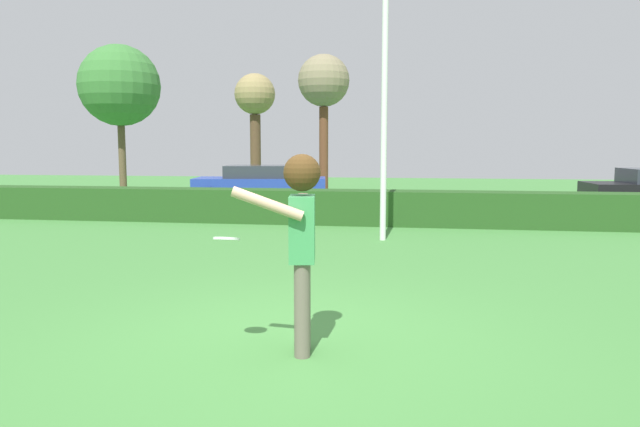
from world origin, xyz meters
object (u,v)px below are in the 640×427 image
person (301,229)px  maple_tree (255,101)px  lamppost (385,48)px  frisbee (226,239)px  parked_car_blue (261,183)px  birch_tree (120,86)px  bare_elm_tree (324,84)px

person → maple_tree: bearing=106.4°
lamppost → maple_tree: bearing=116.4°
maple_tree → frisbee: bearing=-75.5°
frisbee → maple_tree: (-4.74, 18.37, 2.62)m
parked_car_blue → birch_tree: birch_tree is taller
lamppost → birch_tree: bearing=138.3°
frisbee → lamppost: 7.35m
birch_tree → maple_tree: bearing=28.4°
lamppost → birch_tree: size_ratio=1.22×
bare_elm_tree → maple_tree: bearing=147.0°
lamppost → birch_tree: 13.77m
parked_car_blue → birch_tree: 7.24m
person → parked_car_blue: 14.00m
bare_elm_tree → lamppost: bearing=-74.6°
frisbee → birch_tree: bearing=120.2°
frisbee → parked_car_blue: bearing=103.6°
person → lamppost: (0.39, 6.56, 2.61)m
lamppost → bare_elm_tree: lamppost is taller
frisbee → birch_tree: size_ratio=0.04×
bare_elm_tree → birch_tree: (-7.63, -0.42, 0.01)m
parked_car_blue → lamppost: bearing=-57.9°
lamppost → bare_elm_tree: size_ratio=1.33×
lamppost → bare_elm_tree: (-2.64, 9.59, 0.34)m
maple_tree → parked_car_blue: bearing=-73.0°
person → birch_tree: bearing=122.1°
person → birch_tree: size_ratio=0.32×
lamppost → birch_tree: (-10.28, 9.16, 0.36)m
lamppost → parked_car_blue: (-4.31, 6.88, -3.05)m
frisbee → birch_tree: birch_tree is taller
lamppost → parked_car_blue: size_ratio=1.55×
person → lamppost: 7.07m
frisbee → maple_tree: size_ratio=0.05×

